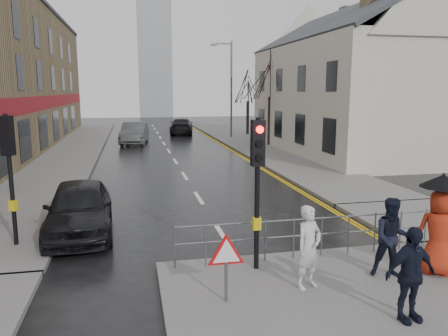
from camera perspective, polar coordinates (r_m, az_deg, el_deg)
name	(u,v)px	position (r m, az deg, el deg)	size (l,w,h in m)	color
ground	(250,278)	(9.99, 3.40, -14.18)	(120.00, 120.00, 0.00)	black
left_pavement	(73,149)	(32.28, -19.12, 2.37)	(4.00, 44.00, 0.14)	#605E5B
right_pavement	(246,141)	(35.17, 2.84, 3.51)	(4.00, 40.00, 0.14)	#605E5B
pavement_bridge_right	(422,219)	(15.32, 24.46, -6.09)	(4.00, 4.20, 0.14)	#605E5B
building_right_cream	(354,80)	(30.43, 16.68, 10.97)	(9.00, 16.40, 10.10)	beige
church_tower	(155,59)	(71.05, -9.04, 13.94)	(5.00, 5.00, 18.00)	#95989D
traffic_signal_near_left	(258,167)	(9.49, 4.40, 0.09)	(0.28, 0.27, 3.40)	black
traffic_signal_far_left	(9,157)	(12.27, -26.27, 1.35)	(0.34, 0.33, 3.40)	black
guard_railing_front	(322,227)	(10.85, 12.66, -7.56)	(7.14, 0.04, 1.00)	#595B5E
warning_sign	(226,257)	(8.32, 0.29, -11.49)	(0.80, 0.07, 1.35)	#595B5E
street_lamp	(229,83)	(37.69, 0.70, 11.02)	(1.83, 0.25, 8.00)	#595B5E
tree_near	(270,76)	(32.35, 6.06, 11.88)	(2.40, 2.40, 6.58)	black
tree_far	(248,87)	(40.15, 3.15, 10.55)	(2.40, 2.40, 5.64)	black
pedestrian_a	(309,247)	(9.08, 11.00, -10.10)	(0.62, 0.41, 1.71)	silver
pedestrian_b	(393,238)	(10.06, 21.15, -8.52)	(0.84, 0.66, 1.74)	black
pedestrian_with_umbrella	(440,222)	(10.53, 26.33, -6.38)	(1.09, 0.96, 2.22)	#A72A13
pedestrian_d	(410,274)	(8.36, 23.14, -12.65)	(0.99, 0.41, 1.70)	black
car_parked	(79,208)	(13.29, -18.36, -4.97)	(1.81, 4.49, 1.53)	black
car_mid	(135,133)	(34.67, -11.61, 4.49)	(1.77, 5.06, 1.67)	#414446
car_far	(181,126)	(41.71, -5.59, 5.45)	(2.11, 5.19, 1.51)	black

